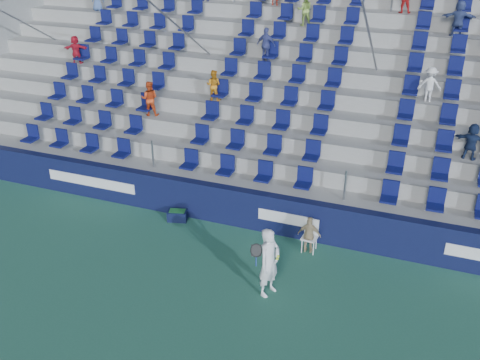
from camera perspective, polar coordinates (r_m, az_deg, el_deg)
name	(u,v)px	position (r m, az deg, el deg)	size (l,w,h in m)	color
ground	(194,286)	(13.73, -4.98, -11.23)	(70.00, 70.00, 0.00)	#2D6951
sponsor_wall	(238,207)	(15.79, -0.23, -2.90)	(24.00, 0.32, 1.20)	#10143B
grandstand	(288,105)	(19.59, 5.10, 8.02)	(24.00, 8.17, 6.63)	#969691
tennis_player	(269,262)	(12.96, 3.14, -8.76)	(0.72, 0.77, 1.81)	white
line_judge_chair	(311,233)	(14.86, 7.53, -5.61)	(0.44, 0.45, 0.92)	white
line_judge	(309,235)	(14.73, 7.40, -5.83)	(0.64, 0.27, 1.09)	tan
ball_bin	(178,215)	(16.34, -6.68, -3.71)	(0.66, 0.51, 0.33)	black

